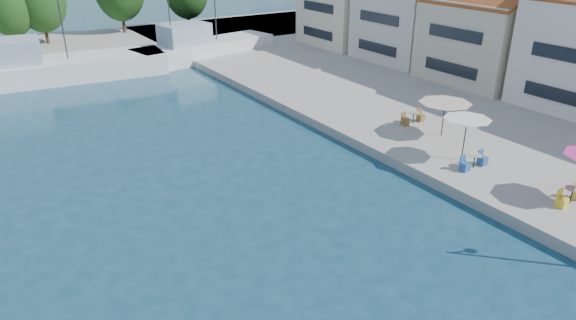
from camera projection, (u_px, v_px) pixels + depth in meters
quay_right at (497, 95)px, 40.31m from camera, size 32.00×92.00×0.60m
quay_far at (15, 53)px, 53.88m from camera, size 90.00×16.00×0.60m
building_04 at (491, 26)px, 41.67m from camera, size 9.00×8.80×9.20m
building_05 at (411, 10)px, 48.47m from camera, size 8.40×8.80×9.70m
trawler_03 at (37, 70)px, 44.44m from camera, size 20.95×7.23×10.20m
trawler_04 at (202, 49)px, 52.13m from camera, size 15.65×6.67×10.20m
tree_05 at (9, 9)px, 53.79m from camera, size 4.66×4.66×6.90m
tree_06 at (40, 2)px, 55.30m from camera, size 5.22×5.22×7.73m
umbrella_white at (467, 123)px, 27.31m from camera, size 2.56×2.56×2.36m
umbrella_cream at (445, 107)px, 30.74m from camera, size 3.17×3.17×2.09m
cafe_table_01 at (571, 198)px, 23.54m from camera, size 1.82×0.70×0.76m
cafe_table_02 at (474, 163)px, 27.04m from camera, size 1.82×0.70×0.76m
cafe_table_03 at (413, 119)px, 33.34m from camera, size 1.82×0.70×0.76m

